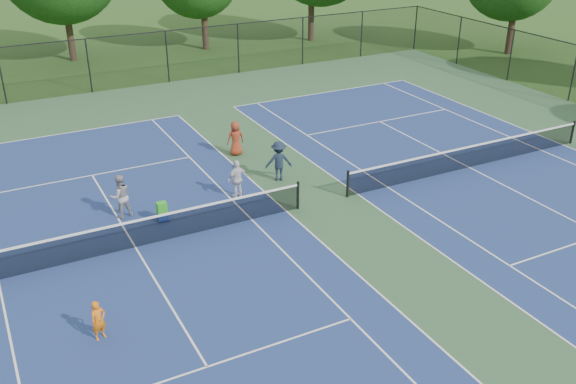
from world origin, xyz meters
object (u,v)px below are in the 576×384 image
bystander_b (279,161)px  ball_hopper (162,208)px  child_player (99,320)px  bystander_a (237,179)px  bystander_c (236,138)px  ball_crate (163,217)px  instructor (120,196)px

bystander_b → ball_hopper: 5.29m
bystander_b → child_player: bearing=55.5°
bystander_a → ball_hopper: size_ratio=3.54×
bystander_c → ball_hopper: bearing=48.5°
bystander_a → ball_crate: 3.19m
bystander_a → ball_hopper: bystander_a is taller
bystander_c → bystander_b: bearing=103.2°
bystander_c → ball_crate: (-4.68, -4.44, -0.59)m
ball_hopper → bystander_c: bearing=43.5°
instructor → bystander_b: bearing=174.3°
bystander_b → ball_crate: (-5.14, -1.24, -0.65)m
instructor → ball_hopper: bearing=131.2°
bystander_a → ball_crate: (-3.09, -0.58, -0.58)m
instructor → ball_hopper: size_ratio=3.82×
child_player → bystander_b: bystander_b is taller
bystander_c → ball_hopper: bystander_c is taller
instructor → ball_crate: size_ratio=4.53×
bystander_a → bystander_c: 4.18m
bystander_c → ball_crate: bystander_c is taller
instructor → bystander_c: (5.83, 3.43, -0.05)m
child_player → ball_hopper: bearing=38.8°
bystander_c → ball_crate: 6.48m
bystander_c → ball_hopper: size_ratio=3.60×
ball_crate → ball_hopper: ball_hopper is taller
bystander_a → child_player: bearing=32.5°
bystander_b → bystander_a: bearing=35.4°
bystander_b → bystander_c: (-0.46, 3.20, -0.06)m
child_player → bystander_a: 8.80m
instructor → ball_hopper: 1.55m
instructor → bystander_c: size_ratio=1.06×
child_player → bystander_c: 12.71m
child_player → bystander_b: 10.79m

